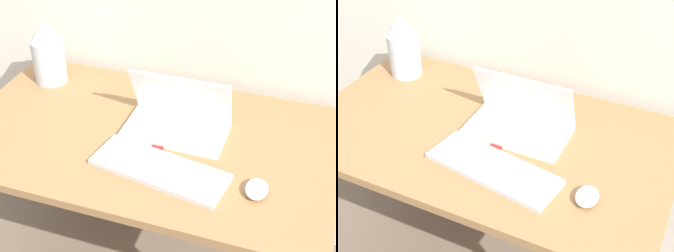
% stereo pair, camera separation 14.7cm
% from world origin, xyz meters
% --- Properties ---
extents(desk, '(1.28, 0.75, 0.76)m').
position_xyz_m(desk, '(0.00, 0.38, 0.67)').
color(desk, olive).
rests_on(desk, ground_plane).
extents(laptop, '(0.35, 0.20, 0.21)m').
position_xyz_m(laptop, '(0.10, 0.44, 0.81)').
color(laptop, white).
rests_on(laptop, desk).
extents(keyboard, '(0.45, 0.22, 0.02)m').
position_xyz_m(keyboard, '(0.11, 0.21, 0.77)').
color(keyboard, silver).
rests_on(keyboard, desk).
extents(mouse, '(0.07, 0.09, 0.03)m').
position_xyz_m(mouse, '(0.41, 0.21, 0.78)').
color(mouse, silver).
rests_on(mouse, desk).
extents(vase, '(0.13, 0.13, 0.25)m').
position_xyz_m(vase, '(-0.48, 0.60, 0.88)').
color(vase, silver).
rests_on(vase, desk).
extents(mp3_player, '(0.04, 0.06, 0.01)m').
position_xyz_m(mp3_player, '(0.07, 0.33, 0.77)').
color(mp3_player, red).
rests_on(mp3_player, desk).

